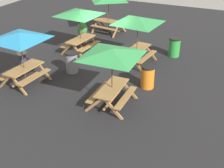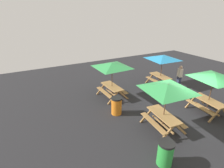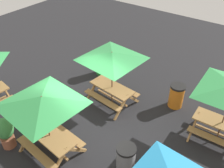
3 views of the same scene
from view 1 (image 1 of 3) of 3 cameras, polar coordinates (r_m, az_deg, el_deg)
The scene contains 11 objects.
ground_plane at distance 15.89m, azimuth -1.22°, elevation 4.61°, with size 24.86×24.86×0.00m, color #232326.
picnic_table_0 at distance 11.03m, azimuth -0.00°, elevation 5.00°, with size 2.83×2.83×2.34m.
picnic_table_1 at distance 14.78m, azimuth 4.75°, elevation 10.93°, with size 2.81×2.81×2.34m.
picnic_table_2 at distance 16.16m, azimuth -5.96°, elevation 12.36°, with size 2.82×2.82×2.34m.
picnic_table_3 at distance 13.18m, azimuth -16.48°, elevation 7.74°, with size 2.82×2.82×2.34m.
picnic_table_4 at distance 19.25m, azimuth -0.64°, elevation 15.03°, with size 2.27×2.27×2.34m.
trash_bin_orange at distance 13.03m, azimuth 6.53°, elevation 1.34°, with size 0.59×0.59×0.98m.
trash_bin_gray at distance 14.40m, azimuth -7.39°, elevation 3.98°, with size 0.59×0.59×0.98m.
trash_bin_green at distance 16.36m, azimuth 11.34°, elevation 6.64°, with size 0.59×0.59×0.98m.
potted_plant_0 at distance 17.99m, azimuth -5.46°, elevation 9.55°, with size 0.57×0.57×1.17m.
person_standing at distance 14.79m, azimuth -16.16°, elevation 5.37°, with size 0.41×0.31×1.67m.
Camera 1 is at (13.10, 6.43, 6.28)m, focal length 50.00 mm.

